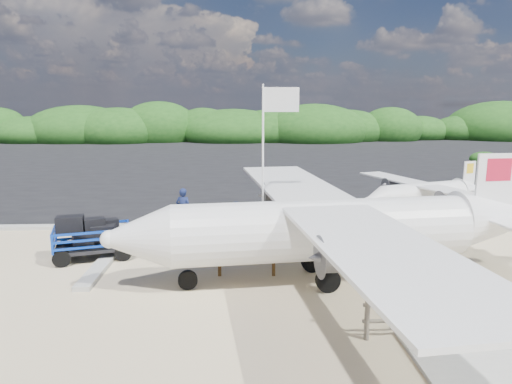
% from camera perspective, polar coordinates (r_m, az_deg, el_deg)
% --- Properties ---
extents(ground, '(160.00, 160.00, 0.00)m').
position_cam_1_polar(ground, '(15.53, -2.45, -9.22)').
color(ground, beige).
extents(asphalt_apron, '(90.00, 50.00, 0.04)m').
position_cam_1_polar(asphalt_apron, '(44.90, -2.37, 4.03)').
color(asphalt_apron, '#B2B2B2').
rests_on(asphalt_apron, ground).
extents(walkway_pad, '(3.50, 2.50, 0.10)m').
position_cam_1_polar(walkway_pad, '(11.47, 27.80, -18.17)').
color(walkway_pad, '#B2B2B2').
rests_on(walkway_pad, ground).
extents(vegetation_band, '(124.00, 8.00, 4.40)m').
position_cam_1_polar(vegetation_band, '(69.79, -2.36, 6.46)').
color(vegetation_band, '#B2B2B2').
rests_on(vegetation_band, ground).
extents(fence, '(6.40, 2.00, 1.10)m').
position_cam_1_polar(fence, '(12.46, 27.51, -15.75)').
color(fence, '#B2B2B2').
rests_on(fence, ground).
extents(baggage_cart, '(3.09, 2.28, 1.38)m').
position_cam_1_polar(baggage_cart, '(17.19, -19.61, -7.85)').
color(baggage_cart, '#0C38B9').
rests_on(baggage_cart, ground).
extents(flagpole, '(1.22, 0.56, 5.99)m').
position_cam_1_polar(flagpole, '(16.13, 0.83, -8.43)').
color(flagpole, white).
rests_on(flagpole, ground).
extents(signboard, '(1.94, 0.23, 1.59)m').
position_cam_1_polar(signboard, '(14.69, -1.18, -10.41)').
color(signboard, brown).
rests_on(signboard, ground).
extents(crew_a, '(0.76, 0.60, 1.85)m').
position_cam_1_polar(crew_a, '(19.76, -9.06, -2.16)').
color(crew_a, '#121C47').
rests_on(crew_a, ground).
extents(crew_b, '(0.91, 0.79, 1.59)m').
position_cam_1_polar(crew_b, '(18.11, -2.62, -3.66)').
color(crew_b, '#121C47').
rests_on(crew_b, ground).
extents(crew_c, '(0.99, 0.53, 1.61)m').
position_cam_1_polar(crew_c, '(16.54, 2.43, -5.03)').
color(crew_c, '#121C47').
rests_on(crew_c, ground).
extents(aircraft_large, '(18.05, 18.05, 4.88)m').
position_cam_1_polar(aircraft_large, '(38.72, 18.53, 2.38)').
color(aircraft_large, '#B2B2B2').
rests_on(aircraft_large, ground).
extents(aircraft_small, '(8.88, 8.88, 2.52)m').
position_cam_1_polar(aircraft_small, '(45.97, -19.67, 3.56)').
color(aircraft_small, '#B2B2B2').
rests_on(aircraft_small, ground).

